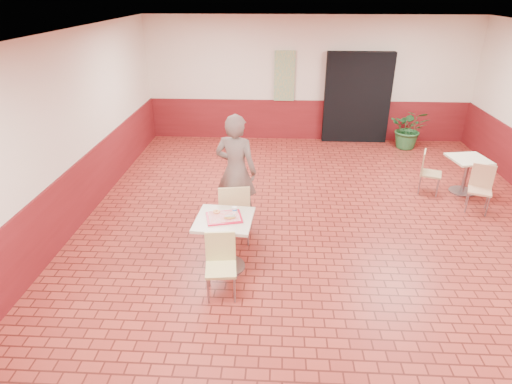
{
  "coord_description": "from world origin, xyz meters",
  "views": [
    {
      "loc": [
        -0.73,
        -5.7,
        3.59
      ],
      "look_at": [
        -1.02,
        -0.25,
        0.95
      ],
      "focal_mm": 30.0,
      "sensor_mm": 36.0,
      "label": 1
    }
  ],
  "objects_px": {
    "chair_main_back": "(234,211)",
    "customer": "(236,171)",
    "main_table": "(225,235)",
    "chair_second_front": "(481,186)",
    "ring_donut": "(216,212)",
    "paper_cup": "(235,210)",
    "potted_plant": "(409,129)",
    "second_table": "(467,169)",
    "serving_tray": "(224,217)",
    "long_john_donut": "(230,217)",
    "chair_second_left": "(428,170)",
    "chair_main_front": "(221,261)"
  },
  "relations": [
    {
      "from": "long_john_donut",
      "to": "potted_plant",
      "type": "xyz_separation_m",
      "value": [
        3.77,
        5.2,
        -0.35
      ]
    },
    {
      "from": "long_john_donut",
      "to": "chair_second_front",
      "type": "bearing_deg",
      "value": 26.21
    },
    {
      "from": "long_john_donut",
      "to": "chair_main_back",
      "type": "bearing_deg",
      "value": 91.88
    },
    {
      "from": "customer",
      "to": "chair_second_left",
      "type": "xyz_separation_m",
      "value": [
        3.49,
        1.4,
        -0.48
      ]
    },
    {
      "from": "chair_main_front",
      "to": "chair_main_back",
      "type": "bearing_deg",
      "value": 80.88
    },
    {
      "from": "long_john_donut",
      "to": "second_table",
      "type": "distance_m",
      "value": 5.01
    },
    {
      "from": "chair_main_back",
      "to": "chair_second_front",
      "type": "height_order",
      "value": "chair_main_back"
    },
    {
      "from": "second_table",
      "to": "chair_second_left",
      "type": "distance_m",
      "value": 0.73
    },
    {
      "from": "main_table",
      "to": "serving_tray",
      "type": "height_order",
      "value": "serving_tray"
    },
    {
      "from": "chair_second_left",
      "to": "potted_plant",
      "type": "xyz_separation_m",
      "value": [
        0.31,
        2.48,
        0.04
      ]
    },
    {
      "from": "customer",
      "to": "second_table",
      "type": "height_order",
      "value": "customer"
    },
    {
      "from": "paper_cup",
      "to": "chair_second_left",
      "type": "height_order",
      "value": "paper_cup"
    },
    {
      "from": "chair_main_back",
      "to": "paper_cup",
      "type": "distance_m",
      "value": 0.63
    },
    {
      "from": "second_table",
      "to": "chair_second_front",
      "type": "bearing_deg",
      "value": -91.78
    },
    {
      "from": "customer",
      "to": "potted_plant",
      "type": "relative_size",
      "value": 1.9
    },
    {
      "from": "chair_main_back",
      "to": "main_table",
      "type": "bearing_deg",
      "value": 75.36
    },
    {
      "from": "chair_second_left",
      "to": "second_table",
      "type": "bearing_deg",
      "value": -68.83
    },
    {
      "from": "chair_main_front",
      "to": "ring_donut",
      "type": "bearing_deg",
      "value": 94.73
    },
    {
      "from": "main_table",
      "to": "chair_main_back",
      "type": "distance_m",
      "value": 0.67
    },
    {
      "from": "main_table",
      "to": "chair_second_left",
      "type": "relative_size",
      "value": 0.97
    },
    {
      "from": "chair_main_front",
      "to": "customer",
      "type": "bearing_deg",
      "value": 82.34
    },
    {
      "from": "long_john_donut",
      "to": "chair_second_front",
      "type": "distance_m",
      "value": 4.65
    },
    {
      "from": "ring_donut",
      "to": "second_table",
      "type": "height_order",
      "value": "ring_donut"
    },
    {
      "from": "ring_donut",
      "to": "paper_cup",
      "type": "relative_size",
      "value": 1.16
    },
    {
      "from": "chair_main_front",
      "to": "ring_donut",
      "type": "height_order",
      "value": "ring_donut"
    },
    {
      "from": "main_table",
      "to": "chair_second_front",
      "type": "height_order",
      "value": "chair_second_front"
    },
    {
      "from": "chair_second_front",
      "to": "customer",
      "type": "bearing_deg",
      "value": -147.93
    },
    {
      "from": "main_table",
      "to": "second_table",
      "type": "height_order",
      "value": "main_table"
    },
    {
      "from": "customer",
      "to": "paper_cup",
      "type": "height_order",
      "value": "customer"
    },
    {
      "from": "long_john_donut",
      "to": "paper_cup",
      "type": "height_order",
      "value": "paper_cup"
    },
    {
      "from": "potted_plant",
      "to": "chair_main_front",
      "type": "bearing_deg",
      "value": -124.11
    },
    {
      "from": "second_table",
      "to": "potted_plant",
      "type": "relative_size",
      "value": 0.71
    },
    {
      "from": "chair_main_back",
      "to": "customer",
      "type": "xyz_separation_m",
      "value": [
        -0.02,
        0.6,
        0.38
      ]
    },
    {
      "from": "chair_second_front",
      "to": "ring_donut",
      "type": "bearing_deg",
      "value": -134.27
    },
    {
      "from": "chair_main_front",
      "to": "chair_second_left",
      "type": "height_order",
      "value": "chair_main_front"
    },
    {
      "from": "customer",
      "to": "serving_tray",
      "type": "xyz_separation_m",
      "value": [
        -0.04,
        -1.27,
        -0.13
      ]
    },
    {
      "from": "long_john_donut",
      "to": "paper_cup",
      "type": "distance_m",
      "value": 0.18
    },
    {
      "from": "main_table",
      "to": "second_table",
      "type": "relative_size",
      "value": 1.13
    },
    {
      "from": "serving_tray",
      "to": "chair_second_left",
      "type": "height_order",
      "value": "serving_tray"
    },
    {
      "from": "paper_cup",
      "to": "chair_main_back",
      "type": "bearing_deg",
      "value": 97.2
    },
    {
      "from": "chair_main_back",
      "to": "customer",
      "type": "distance_m",
      "value": 0.71
    },
    {
      "from": "ring_donut",
      "to": "second_table",
      "type": "distance_m",
      "value": 5.09
    },
    {
      "from": "ring_donut",
      "to": "long_john_donut",
      "type": "distance_m",
      "value": 0.25
    },
    {
      "from": "main_table",
      "to": "long_john_donut",
      "type": "bearing_deg",
      "value": -31.28
    },
    {
      "from": "main_table",
      "to": "chair_main_back",
      "type": "relative_size",
      "value": 0.8
    },
    {
      "from": "serving_tray",
      "to": "customer",
      "type": "bearing_deg",
      "value": 88.09
    },
    {
      "from": "serving_tray",
      "to": "paper_cup",
      "type": "distance_m",
      "value": 0.19
    },
    {
      "from": "customer",
      "to": "ring_donut",
      "type": "bearing_deg",
      "value": 97.84
    },
    {
      "from": "chair_second_front",
      "to": "potted_plant",
      "type": "bearing_deg",
      "value": 119.27
    },
    {
      "from": "chair_second_front",
      "to": "main_table",
      "type": "bearing_deg",
      "value": -132.59
    }
  ]
}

